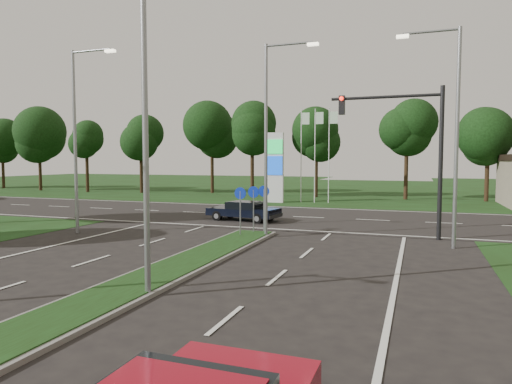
% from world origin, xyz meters
% --- Properties ---
extents(verge_far, '(160.00, 50.00, 0.02)m').
position_xyz_m(verge_far, '(0.00, 55.00, 0.00)').
color(verge_far, black).
rests_on(verge_far, ground).
extents(cross_road, '(160.00, 12.00, 0.02)m').
position_xyz_m(cross_road, '(0.00, 24.00, 0.00)').
color(cross_road, black).
rests_on(cross_road, ground).
extents(median_kerb, '(2.00, 26.00, 0.12)m').
position_xyz_m(median_kerb, '(0.00, 4.00, 0.06)').
color(median_kerb, slate).
rests_on(median_kerb, ground).
extents(streetlight_median_near, '(2.53, 0.22, 9.00)m').
position_xyz_m(streetlight_median_near, '(1.00, 6.00, 5.08)').
color(streetlight_median_near, gray).
rests_on(streetlight_median_near, ground).
extents(streetlight_median_far, '(2.53, 0.22, 9.00)m').
position_xyz_m(streetlight_median_far, '(1.00, 16.00, 5.08)').
color(streetlight_median_far, gray).
rests_on(streetlight_median_far, ground).
extents(streetlight_left_far, '(2.53, 0.22, 9.00)m').
position_xyz_m(streetlight_left_far, '(-8.30, 14.00, 5.08)').
color(streetlight_left_far, gray).
rests_on(streetlight_left_far, ground).
extents(streetlight_right_far, '(2.53, 0.22, 9.00)m').
position_xyz_m(streetlight_right_far, '(8.80, 16.00, 5.08)').
color(streetlight_right_far, gray).
rests_on(streetlight_right_far, ground).
extents(traffic_signal, '(5.10, 0.42, 7.00)m').
position_xyz_m(traffic_signal, '(7.19, 18.00, 4.65)').
color(traffic_signal, black).
rests_on(traffic_signal, ground).
extents(median_signs, '(1.16, 1.76, 2.38)m').
position_xyz_m(median_signs, '(0.00, 16.40, 1.71)').
color(median_signs, gray).
rests_on(median_signs, ground).
extents(gas_pylon, '(5.80, 1.26, 8.00)m').
position_xyz_m(gas_pylon, '(-3.79, 33.05, 3.20)').
color(gas_pylon, silver).
rests_on(gas_pylon, ground).
extents(treeline_far, '(6.00, 6.00, 9.90)m').
position_xyz_m(treeline_far, '(0.10, 39.93, 6.83)').
color(treeline_far, black).
rests_on(treeline_far, ground).
extents(navy_sedan, '(4.49, 2.35, 1.18)m').
position_xyz_m(navy_sedan, '(-2.31, 21.11, 0.63)').
color(navy_sedan, black).
rests_on(navy_sedan, ground).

